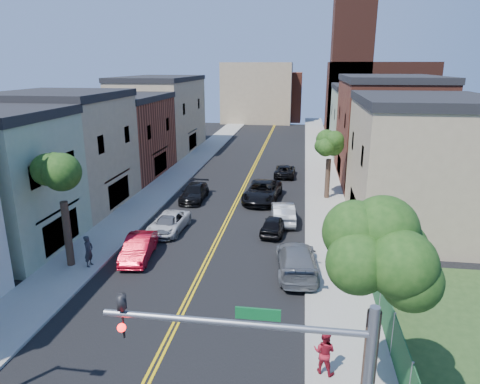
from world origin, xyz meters
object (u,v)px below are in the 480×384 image
at_px(pedestrian_right, 324,352).
at_px(silver_car_right, 283,212).
at_px(red_sedan, 139,248).
at_px(dark_car_right_far, 285,171).
at_px(grey_car_left, 168,224).
at_px(black_car_left, 194,193).
at_px(black_car_right, 274,225).
at_px(black_suv_lane, 262,191).
at_px(grey_car_right, 297,260).
at_px(pedestrian_left, 89,251).
at_px(white_pickup, 169,223).

bearing_deg(pedestrian_right, silver_car_right, -61.59).
distance_m(red_sedan, pedestrian_right, 14.26).
bearing_deg(pedestrian_right, dark_car_right_far, -64.35).
relative_size(red_sedan, grey_car_left, 1.08).
relative_size(black_car_left, pedestrian_right, 2.65).
bearing_deg(black_car_right, black_suv_lane, -70.54).
distance_m(red_sedan, grey_car_left, 4.44).
height_order(red_sedan, black_car_right, red_sedan).
relative_size(grey_car_right, black_suv_lane, 0.90).
bearing_deg(pedestrian_left, white_pickup, -20.60).
bearing_deg(grey_car_left, red_sedan, -96.31).
distance_m(white_pickup, grey_car_left, 0.26).
xyz_separation_m(grey_car_left, pedestrian_right, (10.50, -13.51, 0.37)).
bearing_deg(red_sedan, white_pickup, 77.07).
height_order(grey_car_left, dark_car_right_far, grey_car_left).
xyz_separation_m(black_car_left, silver_car_right, (8.09, -4.41, 0.07)).
bearing_deg(black_car_right, red_sedan, 41.53).
height_order(white_pickup, pedestrian_left, pedestrian_left).
distance_m(red_sedan, dark_car_right_far, 23.46).
relative_size(grey_car_left, pedestrian_left, 2.13).
relative_size(pedestrian_left, pedestrian_right, 1.05).
xyz_separation_m(white_pickup, dark_car_right_far, (7.60, 17.35, -0.02)).
bearing_deg(dark_car_right_far, silver_car_right, 92.90).
bearing_deg(pedestrian_left, pedestrian_right, -115.03).
height_order(grey_car_right, dark_car_right_far, grey_car_right).
xyz_separation_m(dark_car_right_far, pedestrian_right, (2.90, -31.12, 0.42)).
bearing_deg(pedestrian_left, black_car_right, -52.03).
bearing_deg(white_pickup, pedestrian_right, -49.72).
bearing_deg(black_suv_lane, pedestrian_left, -116.67).
distance_m(red_sedan, black_car_right, 9.72).
height_order(grey_car_left, pedestrian_right, pedestrian_right).
bearing_deg(red_sedan, grey_car_left, 76.73).
bearing_deg(black_car_right, grey_car_left, 15.17).
relative_size(white_pickup, black_car_right, 1.21).
bearing_deg(silver_car_right, grey_car_left, 16.37).
height_order(pedestrian_left, pedestrian_right, pedestrian_left).
height_order(red_sedan, black_suv_lane, black_suv_lane).
bearing_deg(black_car_left, white_pickup, -90.35).
height_order(white_pickup, grey_car_left, grey_car_left).
height_order(black_car_left, black_car_right, black_car_left).
height_order(black_suv_lane, pedestrian_right, pedestrian_right).
xyz_separation_m(grey_car_left, black_suv_lane, (6.03, 8.56, 0.17)).
height_order(grey_car_left, pedestrian_left, pedestrian_left).
height_order(grey_car_right, black_car_right, grey_car_right).
distance_m(grey_car_left, pedestrian_right, 17.11).
distance_m(white_pickup, black_car_left, 7.60).
bearing_deg(black_car_left, dark_car_right_far, 51.72).
height_order(dark_car_right_far, pedestrian_right, pedestrian_right).
height_order(black_car_right, pedestrian_left, pedestrian_left).
bearing_deg(white_pickup, red_sedan, -92.88).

